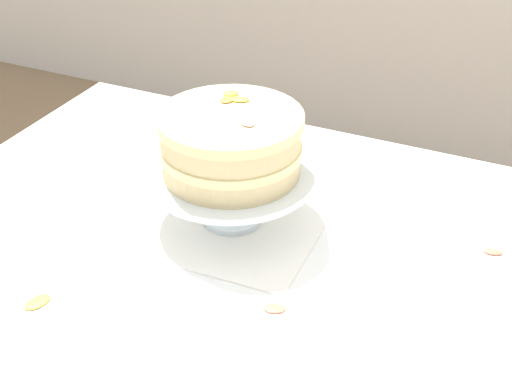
{
  "coord_description": "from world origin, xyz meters",
  "views": [
    {
      "loc": [
        0.35,
        -0.84,
        1.47
      ],
      "look_at": [
        -0.05,
        0.03,
        0.86
      ],
      "focal_mm": 50.62,
      "sensor_mm": 36.0,
      "label": 1
    }
  ],
  "objects": [
    {
      "name": "loose_petal_0",
      "position": [
        0.31,
        0.2,
        0.74
      ],
      "size": [
        0.03,
        0.02,
        0.0
      ],
      "primitive_type": "ellipsoid",
      "rotation": [
        0.0,
        0.0,
        0.16
      ],
      "color": "#E56B51",
      "rests_on": "dining_table"
    },
    {
      "name": "dining_table",
      "position": [
        0.0,
        -0.02,
        0.65
      ],
      "size": [
        1.4,
        1.0,
        0.74
      ],
      "color": "white",
      "rests_on": "ground"
    },
    {
      "name": "loose_petal_3",
      "position": [
        -0.3,
        -0.23,
        0.74
      ],
      "size": [
        0.04,
        0.05,
        0.0
      ],
      "primitive_type": "ellipsoid",
      "rotation": [
        0.0,
        0.0,
        4.45
      ],
      "color": "yellow",
      "rests_on": "dining_table"
    },
    {
      "name": "cake_stand",
      "position": [
        -0.13,
        0.1,
        0.82
      ],
      "size": [
        0.29,
        0.29,
        0.1
      ],
      "color": "silver",
      "rests_on": "linen_napkin"
    },
    {
      "name": "layer_cake",
      "position": [
        -0.13,
        0.1,
        0.9
      ],
      "size": [
        0.24,
        0.24,
        0.12
      ],
      "color": "beige",
      "rests_on": "cake_stand"
    },
    {
      "name": "loose_petal_2",
      "position": [
        0.03,
        -0.09,
        0.74
      ],
      "size": [
        0.04,
        0.03,
        0.0
      ],
      "primitive_type": "ellipsoid",
      "rotation": [
        0.0,
        0.0,
        0.35
      ],
      "color": "#E56B51",
      "rests_on": "dining_table"
    },
    {
      "name": "linen_napkin",
      "position": [
        -0.13,
        0.1,
        0.74
      ],
      "size": [
        0.33,
        0.33,
        0.0
      ],
      "primitive_type": "cube",
      "rotation": [
        0.0,
        0.0,
        0.03
      ],
      "color": "white",
      "rests_on": "dining_table"
    }
  ]
}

